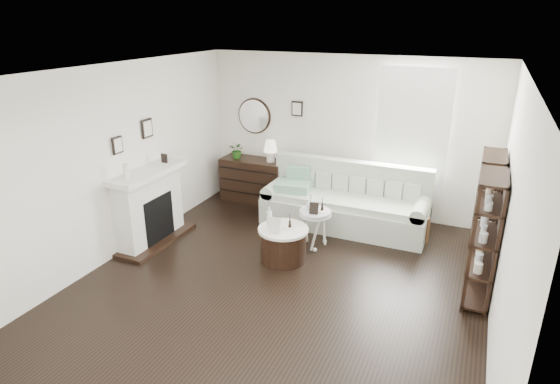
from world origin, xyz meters
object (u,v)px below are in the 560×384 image
at_px(dresser, 254,180).
at_px(drum_table, 283,244).
at_px(sofa, 346,205).
at_px(pedestal_table, 315,214).

distance_m(dresser, drum_table, 2.39).
height_order(sofa, drum_table, sofa).
relative_size(dresser, pedestal_table, 2.07).
relative_size(sofa, dresser, 2.22).
height_order(sofa, pedestal_table, sofa).
bearing_deg(drum_table, dresser, 126.78).
height_order(sofa, dresser, sofa).
bearing_deg(pedestal_table, sofa, 77.97).
bearing_deg(sofa, drum_table, -107.03).
height_order(drum_table, pedestal_table, pedestal_table).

